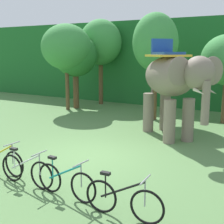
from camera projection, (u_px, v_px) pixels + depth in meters
The scene contains 11 objects.
ground_plane at pixel (88, 156), 9.86m from camera, with size 80.00×80.00×0.00m, color #567F47.
foliage_hedge at pixel (198, 63), 20.20m from camera, with size 36.00×6.00×5.17m, color #1E6028.
tree_left at pixel (66, 47), 17.20m from camera, with size 2.78×2.78×4.81m.
tree_center_left at pixel (75, 56), 17.80m from camera, with size 2.52×2.52×4.32m.
tree_far_left at pixel (101, 43), 19.06m from camera, with size 2.59×2.59×5.25m.
tree_center_right at pixel (155, 43), 14.57m from camera, with size 2.16×2.16×5.09m.
elephant at pixel (173, 81), 11.55m from camera, with size 3.79×3.55×3.78m.
bike_yellow at pixel (2, 159), 8.43m from camera, with size 1.71×0.52×0.92m.
bike_white at pixel (26, 170), 7.65m from camera, with size 1.71×0.52×0.92m.
bike_teal at pixel (66, 181), 7.00m from camera, with size 1.71×0.52×0.92m.
bike_black at pixel (123, 200), 6.12m from camera, with size 1.71×0.52×0.92m.
Camera 1 is at (5.37, -7.76, 3.27)m, focal length 49.62 mm.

